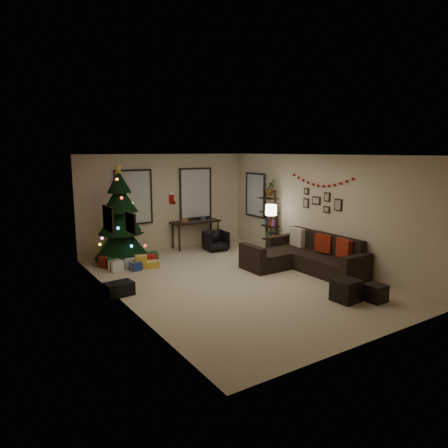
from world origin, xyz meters
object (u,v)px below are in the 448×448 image
Objects in this scene: desk at (196,224)px; desk_chair at (216,240)px; christmas_tree at (121,222)px; sofa at (304,258)px; bookshelf at (271,222)px.

desk_chair is at bearing -66.16° from desk.
christmas_tree is 4.44× the size of desk_chair.
desk reaches higher than desk_chair.
christmas_tree is at bearing 139.04° from sofa.
christmas_tree is at bearing -169.41° from desk.
bookshelf is at bearing -46.94° from desk.
sofa is 3.59m from desk.
desk is at bearing 10.59° from christmas_tree.
christmas_tree reaches higher than desk_chair.
sofa is 2.86m from desk_chair.
desk_chair is at bearing 105.36° from sofa.
sofa reaches higher than desk.
desk is 2.19m from bookshelf.
bookshelf is at bearing 76.04° from sofa.
bookshelf reaches higher than sofa.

